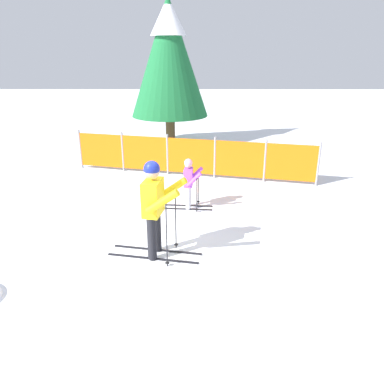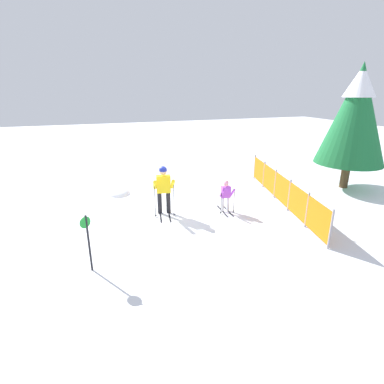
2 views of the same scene
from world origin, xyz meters
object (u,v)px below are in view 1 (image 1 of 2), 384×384
object	(u,v)px
safety_fence	(191,156)
conifer_far	(169,55)
skier_adult	(155,201)
skier_child	(189,180)

from	to	relation	value
safety_fence	conifer_far	size ratio (longest dim) A/B	1.29
skier_adult	safety_fence	size ratio (longest dim) A/B	0.25
skier_child	conifer_far	xyz separation A→B (m)	(-0.78, 6.16, 2.53)
skier_adult	conifer_far	size ratio (longest dim) A/B	0.33
conifer_far	safety_fence	bearing A→B (deg)	-78.22
safety_fence	skier_adult	bearing A→B (deg)	-97.28
skier_child	safety_fence	size ratio (longest dim) A/B	0.17
skier_child	conifer_far	bearing A→B (deg)	101.85
safety_fence	conifer_far	world-z (taller)	conifer_far
skier_adult	safety_fence	bearing A→B (deg)	93.41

